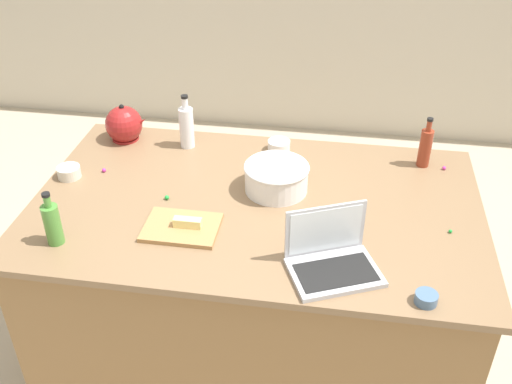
% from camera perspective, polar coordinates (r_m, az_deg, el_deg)
% --- Properties ---
extents(ground_plane, '(12.00, 12.00, 0.00)m').
position_cam_1_polar(ground_plane, '(3.08, 0.00, -14.88)').
color(ground_plane, '#B7A88E').
extents(island_counter, '(1.87, 1.15, 0.90)m').
position_cam_1_polar(island_counter, '(2.76, 0.00, -8.66)').
color(island_counter, olive).
rests_on(island_counter, ground).
extents(laptop, '(0.37, 0.33, 0.22)m').
position_cam_1_polar(laptop, '(2.13, 7.26, -6.28)').
color(laptop, '#B7B7BC').
rests_on(laptop, island_counter).
extents(mixing_bowl_large, '(0.28, 0.28, 0.12)m').
position_cam_1_polar(mixing_bowl_large, '(2.52, 1.97, 1.43)').
color(mixing_bowl_large, white).
rests_on(mixing_bowl_large, island_counter).
extents(bottle_olive, '(0.06, 0.06, 0.22)m').
position_cam_1_polar(bottle_olive, '(2.33, -18.96, -2.84)').
color(bottle_olive, '#4C8C38').
rests_on(bottle_olive, island_counter).
extents(bottle_vinegar, '(0.07, 0.07, 0.27)m').
position_cam_1_polar(bottle_vinegar, '(2.85, -6.68, 6.29)').
color(bottle_vinegar, white).
rests_on(bottle_vinegar, island_counter).
extents(bottle_soy, '(0.06, 0.06, 0.24)m').
position_cam_1_polar(bottle_soy, '(2.79, 15.94, 4.19)').
color(bottle_soy, maroon).
rests_on(bottle_soy, island_counter).
extents(kettle, '(0.21, 0.18, 0.20)m').
position_cam_1_polar(kettle, '(2.98, -12.54, 6.33)').
color(kettle, maroon).
rests_on(kettle, island_counter).
extents(cutting_board, '(0.29, 0.22, 0.02)m').
position_cam_1_polar(cutting_board, '(2.34, -7.15, -3.40)').
color(cutting_board, '#AD7F4C').
rests_on(cutting_board, island_counter).
extents(butter_stick_left, '(0.11, 0.04, 0.04)m').
position_cam_1_polar(butter_stick_left, '(2.32, -6.58, -2.93)').
color(butter_stick_left, '#F4E58C').
rests_on(butter_stick_left, cutting_board).
extents(ramekin_small, '(0.10, 0.10, 0.05)m').
position_cam_1_polar(ramekin_small, '(2.76, -17.51, 1.84)').
color(ramekin_small, beige).
rests_on(ramekin_small, island_counter).
extents(ramekin_medium, '(0.08, 0.08, 0.04)m').
position_cam_1_polar(ramekin_medium, '(2.08, 16.01, -9.77)').
color(ramekin_medium, slate).
rests_on(ramekin_medium, island_counter).
extents(ramekin_wide, '(0.11, 0.11, 0.05)m').
position_cam_1_polar(ramekin_wide, '(2.83, 2.22, 4.45)').
color(ramekin_wide, white).
rests_on(ramekin_wide, island_counter).
extents(candy_0, '(0.02, 0.02, 0.02)m').
position_cam_1_polar(candy_0, '(2.52, -8.55, -0.53)').
color(candy_0, green).
rests_on(candy_0, island_counter).
extents(candy_1, '(0.02, 0.02, 0.02)m').
position_cam_1_polar(candy_1, '(2.82, 17.61, 2.21)').
color(candy_1, '#CC3399').
rests_on(candy_1, island_counter).
extents(candy_2, '(0.01, 0.01, 0.01)m').
position_cam_1_polar(candy_2, '(2.42, 18.16, -3.61)').
color(candy_2, green).
rests_on(candy_2, island_counter).
extents(candy_3, '(0.02, 0.02, 0.02)m').
position_cam_1_polar(candy_3, '(2.76, -14.39, 2.04)').
color(candy_3, '#CC3399').
rests_on(candy_3, island_counter).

